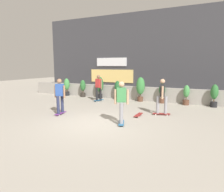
% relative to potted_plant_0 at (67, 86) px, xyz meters
% --- Properties ---
extents(ground_plane, '(48.00, 48.00, 0.00)m').
position_rel_potted_plant_0_xyz_m(ground_plane, '(5.77, -5.55, -0.74)').
color(ground_plane, '#A8A093').
extents(planter_wall, '(18.00, 0.40, 0.90)m').
position_rel_potted_plant_0_xyz_m(planter_wall, '(5.77, 0.45, -0.29)').
color(planter_wall, gray).
rests_on(planter_wall, ground).
extents(building_backdrop, '(20.00, 2.08, 6.50)m').
position_rel_potted_plant_0_xyz_m(building_backdrop, '(5.77, 4.45, 2.51)').
color(building_backdrop, '#38383D').
rests_on(building_backdrop, ground).
extents(potted_plant_0, '(0.43, 0.43, 1.32)m').
position_rel_potted_plant_0_xyz_m(potted_plant_0, '(0.00, 0.00, 0.00)').
color(potted_plant_0, black).
rests_on(potted_plant_0, ground).
extents(potted_plant_1, '(0.39, 0.39, 1.25)m').
position_rel_potted_plant_0_xyz_m(potted_plant_1, '(1.47, 0.00, -0.06)').
color(potted_plant_1, '#2D2823').
rests_on(potted_plant_1, ground).
extents(potted_plant_2, '(0.52, 0.52, 1.52)m').
position_rel_potted_plant_0_xyz_m(potted_plant_2, '(2.89, 0.00, 0.15)').
color(potted_plant_2, black).
rests_on(potted_plant_2, ground).
extents(potted_plant_3, '(0.41, 0.41, 1.28)m').
position_rel_potted_plant_0_xyz_m(potted_plant_3, '(4.26, 0.00, -0.03)').
color(potted_plant_3, brown).
rests_on(potted_plant_3, ground).
extents(potted_plant_4, '(0.54, 0.54, 1.56)m').
position_rel_potted_plant_0_xyz_m(potted_plant_4, '(5.87, 0.00, 0.18)').
color(potted_plant_4, brown).
rests_on(potted_plant_4, ground).
extents(potted_plant_5, '(0.38, 0.38, 1.24)m').
position_rel_potted_plant_0_xyz_m(potted_plant_5, '(7.26, 0.00, -0.07)').
color(potted_plant_5, brown).
rests_on(potted_plant_5, ground).
extents(potted_plant_6, '(0.36, 0.36, 1.17)m').
position_rel_potted_plant_0_xyz_m(potted_plant_6, '(8.66, -0.00, -0.13)').
color(potted_plant_6, brown).
rests_on(potted_plant_6, ground).
extents(potted_plant_7, '(0.40, 0.40, 1.27)m').
position_rel_potted_plant_0_xyz_m(potted_plant_7, '(10.13, 0.00, -0.04)').
color(potted_plant_7, black).
rests_on(potted_plant_7, ground).
extents(skater_far_right, '(0.82, 0.55, 1.70)m').
position_rel_potted_plant_0_xyz_m(skater_far_right, '(7.88, -3.08, 0.20)').
color(skater_far_right, maroon).
rests_on(skater_far_right, ground).
extents(skater_foreground, '(0.53, 0.82, 1.70)m').
position_rel_potted_plant_0_xyz_m(skater_foreground, '(6.76, -5.26, 0.20)').
color(skater_foreground, '#266699').
rests_on(skater_foreground, ground).
extents(skater_by_wall_right, '(0.56, 0.82, 1.70)m').
position_rel_potted_plant_0_xyz_m(skater_by_wall_right, '(3.52, -5.02, 0.20)').
color(skater_by_wall_right, '#72338C').
rests_on(skater_by_wall_right, ground).
extents(skater_far_left, '(0.55, 0.82, 1.70)m').
position_rel_potted_plant_0_xyz_m(skater_far_left, '(3.40, -1.09, 0.20)').
color(skater_far_left, '#266699').
rests_on(skater_far_left, ground).
extents(skateboard_near_camera, '(0.20, 0.80, 0.08)m').
position_rel_potted_plant_0_xyz_m(skateboard_near_camera, '(6.97, -3.72, -0.68)').
color(skateboard_near_camera, maroon).
rests_on(skateboard_near_camera, ground).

